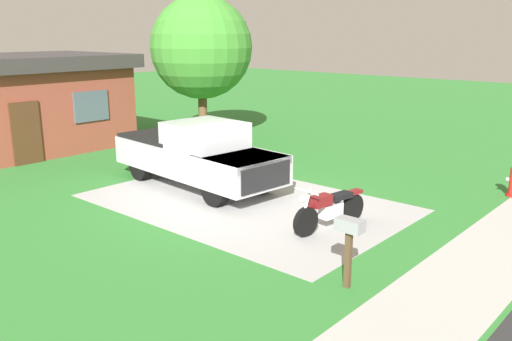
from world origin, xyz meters
TOP-DOWN VIEW (x-y plane):
  - ground_plane at (0.00, 0.00)m, footprint 80.00×80.00m
  - driveway_pad at (0.00, 0.00)m, footprint 5.30×8.03m
  - sidewalk_strip at (0.00, -6.00)m, footprint 36.00×1.80m
  - motorcycle at (-0.14, -2.71)m, footprint 2.20×0.73m
  - pickup_truck at (0.30, 2.16)m, footprint 2.48×5.77m
  - mailbox at (-2.38, -4.57)m, footprint 0.26×0.48m
  - shade_tree at (5.22, 7.06)m, footprint 4.07×4.07m

SIDE VIEW (x-z plane):
  - ground_plane at x=0.00m, z-range 0.00..0.00m
  - driveway_pad at x=0.00m, z-range 0.00..0.01m
  - sidewalk_strip at x=0.00m, z-range 0.00..0.01m
  - motorcycle at x=-0.14m, z-range -0.07..1.02m
  - pickup_truck at x=0.30m, z-range 0.00..1.90m
  - mailbox at x=-2.38m, z-range 0.35..1.61m
  - shade_tree at x=5.22m, z-range 0.83..6.58m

